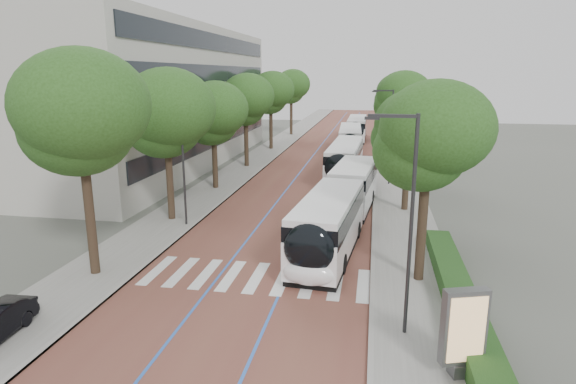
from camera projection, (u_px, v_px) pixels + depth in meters
name	position (u px, v px, depth m)	size (l,w,h in m)	color
ground	(247.00, 286.00, 21.81)	(160.00, 160.00, 0.00)	#51544C
road	(330.00, 151.00, 60.03)	(11.00, 140.00, 0.02)	brown
sidewalk_left	(271.00, 149.00, 61.31)	(4.00, 140.00, 0.12)	gray
sidewalk_right	(391.00, 152.00, 58.73)	(4.00, 140.00, 0.12)	gray
kerb_left	(286.00, 149.00, 60.98)	(0.20, 140.00, 0.14)	gray
kerb_right	(375.00, 152.00, 59.05)	(0.20, 140.00, 0.14)	gray
zebra_crossing	(257.00, 277.00, 22.73)	(10.55, 3.60, 0.01)	silver
lane_line_left	(317.00, 150.00, 60.30)	(0.12, 126.00, 0.01)	blue
lane_line_right	(343.00, 151.00, 59.75)	(0.12, 126.00, 0.01)	blue
office_building	(135.00, 97.00, 50.24)	(18.11, 40.00, 14.00)	#A7A59A
hedge	(457.00, 292.00, 20.12)	(1.20, 14.00, 0.80)	#1D4317
streetlight_near	(407.00, 209.00, 16.65)	(1.82, 0.20, 8.00)	#2C2D2F
streetlight_far	(389.00, 129.00, 40.54)	(1.82, 0.20, 8.00)	#2C2D2F
lamp_post_left	(183.00, 162.00, 29.52)	(0.14, 0.14, 8.00)	#2C2D2F
trees_left	(231.00, 103.00, 43.47)	(5.90, 60.61, 9.96)	black
trees_right	(403.00, 110.00, 40.79)	(5.31, 47.05, 9.12)	black
lead_bus	(341.00, 207.00, 28.83)	(4.17, 18.55, 3.20)	black
bus_queued_0	(345.00, 161.00, 43.94)	(2.91, 12.47, 3.20)	white
bus_queued_1	(350.00, 141.00, 57.05)	(3.05, 12.49, 3.20)	white
bus_queued_2	(357.00, 129.00, 69.71)	(2.61, 12.41, 3.20)	white
ad_panel	(464.00, 331.00, 14.85)	(1.46, 0.80, 2.93)	#59595B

